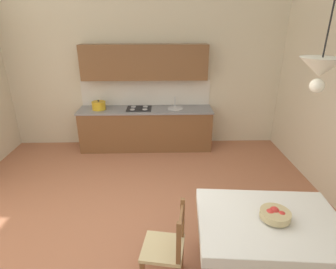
% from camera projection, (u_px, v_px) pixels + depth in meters
% --- Properties ---
extents(ground_plane, '(6.46, 6.66, 0.10)m').
position_uv_depth(ground_plane, '(138.00, 236.00, 3.62)').
color(ground_plane, '#AD6B4C').
extents(wall_back, '(6.46, 0.12, 4.29)m').
position_uv_depth(wall_back, '(145.00, 46.00, 5.65)').
color(wall_back, beige).
rests_on(wall_back, ground_plane).
extents(kitchen_cabinetry, '(2.83, 0.63, 2.20)m').
position_uv_depth(kitchen_cabinetry, '(146.00, 110.00, 5.83)').
color(kitchen_cabinetry, brown).
rests_on(kitchen_cabinetry, ground_plane).
extents(dining_table, '(1.52, 1.16, 0.75)m').
position_uv_depth(dining_table, '(269.00, 229.00, 2.78)').
color(dining_table, brown).
rests_on(dining_table, ground_plane).
extents(dining_chair_tv_side, '(0.49, 0.49, 0.93)m').
position_uv_depth(dining_chair_tv_side, '(167.00, 248.00, 2.80)').
color(dining_chair_tv_side, '#D1BC89').
rests_on(dining_chair_tv_side, ground_plane).
extents(fruit_bowl, '(0.30, 0.30, 0.12)m').
position_uv_depth(fruit_bowl, '(275.00, 214.00, 2.72)').
color(fruit_bowl, tan).
rests_on(fruit_bowl, dining_table).
extents(pendant_lamp, '(0.32, 0.32, 0.81)m').
position_uv_depth(pendant_lamp, '(320.00, 68.00, 2.02)').
color(pendant_lamp, black).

